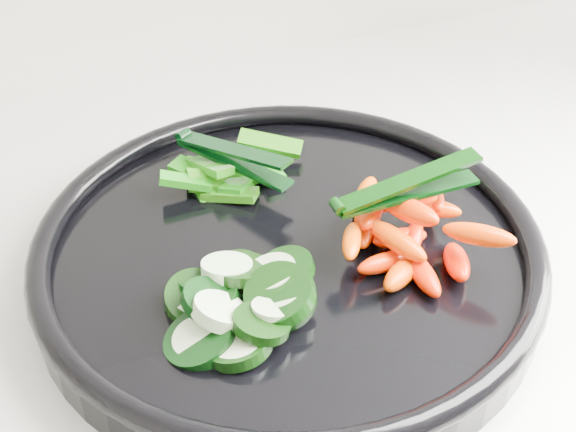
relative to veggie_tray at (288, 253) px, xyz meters
name	(u,v)px	position (x,y,z in m)	size (l,w,h in m)	color
veggie_tray	(288,253)	(0.00, 0.00, 0.00)	(0.48, 0.48, 0.04)	black
cucumber_pile	(233,300)	(-0.06, -0.04, 0.01)	(0.12, 0.11, 0.04)	black
carrot_pile	(403,228)	(0.08, -0.03, 0.02)	(0.12, 0.15, 0.06)	red
pepper_pile	(227,175)	(-0.01, 0.10, 0.01)	(0.13, 0.09, 0.04)	#0B6509
tong_carrot	(404,188)	(0.08, -0.02, 0.05)	(0.11, 0.02, 0.02)	black
tong_pepper	(230,155)	(-0.01, 0.10, 0.03)	(0.07, 0.11, 0.02)	black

